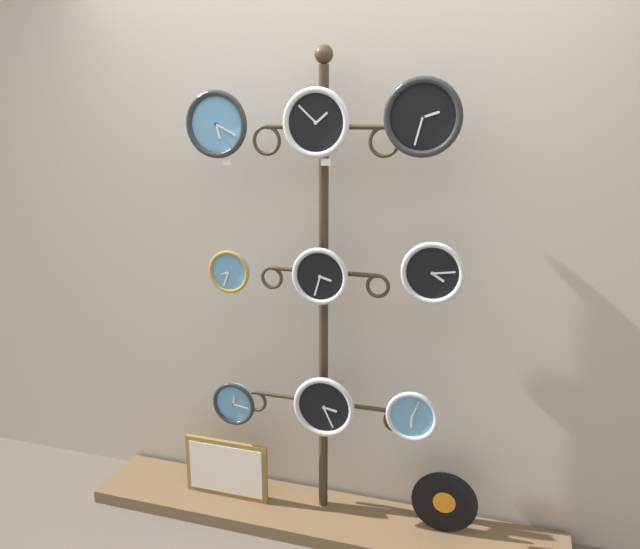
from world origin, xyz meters
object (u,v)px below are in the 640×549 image
(clock_top_right, at_px, (423,117))
(clock_bottom_right, at_px, (412,416))
(clock_top_left, at_px, (217,124))
(clock_middle_right, at_px, (433,273))
(clock_middle_left, at_px, (230,272))
(vinyl_record, at_px, (444,502))
(clock_top_center, at_px, (317,123))
(picture_frame, at_px, (226,469))
(clock_bottom_left, at_px, (234,403))
(clock_middle_center, at_px, (320,276))
(display_stand, at_px, (323,374))
(clock_bottom_center, at_px, (324,407))

(clock_top_right, xyz_separation_m, clock_bottom_right, (0.00, -0.00, -1.20))
(clock_top_left, xyz_separation_m, clock_middle_right, (0.90, 0.02, -0.57))
(clock_middle_left, distance_m, clock_bottom_right, 0.99)
(clock_middle_right, bearing_deg, vinyl_record, 32.19)
(clock_top_right, height_order, clock_middle_left, clock_top_right)
(clock_top_center, relative_size, clock_middle_left, 1.44)
(picture_frame, bearing_deg, clock_top_right, -2.20)
(clock_top_center, bearing_deg, clock_bottom_right, -1.44)
(clock_top_left, height_order, clock_top_center, clock_top_center)
(clock_bottom_left, distance_m, clock_bottom_right, 0.83)
(clock_middle_center, height_order, clock_middle_right, clock_middle_right)
(display_stand, bearing_deg, clock_bottom_center, -70.23)
(display_stand, xyz_separation_m, clock_top_center, (0.00, -0.10, 1.09))
(clock_middle_left, bearing_deg, clock_bottom_right, -1.12)
(clock_middle_left, relative_size, clock_bottom_right, 0.87)
(clock_middle_right, bearing_deg, clock_bottom_right, -157.40)
(clock_top_center, height_order, picture_frame, clock_top_center)
(picture_frame, bearing_deg, clock_middle_right, -0.75)
(display_stand, xyz_separation_m, clock_bottom_center, (0.03, -0.08, -0.12))
(clock_top_left, xyz_separation_m, clock_bottom_right, (0.85, -0.01, -1.17))
(clock_top_left, relative_size, clock_middle_right, 1.09)
(display_stand, relative_size, clock_bottom_center, 7.58)
(clock_top_center, xyz_separation_m, clock_middle_center, (0.01, 0.02, -0.62))
(clock_bottom_right, bearing_deg, clock_bottom_center, 175.43)
(clock_top_right, relative_size, clock_bottom_right, 1.34)
(clock_bottom_left, distance_m, clock_bottom_center, 0.44)
(clock_bottom_center, bearing_deg, clock_middle_left, -177.95)
(clock_middle_right, xyz_separation_m, picture_frame, (-0.94, 0.01, -1.04))
(clock_top_left, relative_size, clock_middle_left, 1.44)
(clock_bottom_center, distance_m, picture_frame, 0.63)
(clock_top_center, bearing_deg, picture_frame, 176.94)
(clock_top_center, distance_m, clock_top_right, 0.41)
(clock_top_right, distance_m, clock_bottom_center, 1.29)
(clock_middle_left, bearing_deg, clock_top_right, -1.01)
(clock_middle_left, height_order, clock_middle_center, clock_middle_center)
(clock_top_right, height_order, clock_middle_right, clock_top_right)
(display_stand, bearing_deg, clock_middle_center, -82.75)
(clock_bottom_center, distance_m, vinyl_record, 0.67)
(display_stand, xyz_separation_m, clock_bottom_left, (-0.41, -0.08, -0.17))
(clock_bottom_left, height_order, clock_bottom_center, clock_bottom_center)
(clock_bottom_right, bearing_deg, vinyl_record, 28.68)
(clock_middle_center, bearing_deg, clock_middle_left, -177.83)
(display_stand, distance_m, clock_middle_left, 0.62)
(clock_bottom_center, xyz_separation_m, clock_bottom_right, (0.39, -0.03, 0.03))
(clock_middle_right, height_order, clock_bottom_left, clock_middle_right)
(clock_middle_right, bearing_deg, clock_middle_center, 178.96)
(clock_top_right, bearing_deg, clock_top_left, 179.57)
(clock_top_right, bearing_deg, vinyl_record, 27.72)
(vinyl_record, bearing_deg, picture_frame, -177.59)
(vinyl_record, bearing_deg, clock_top_left, -175.93)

